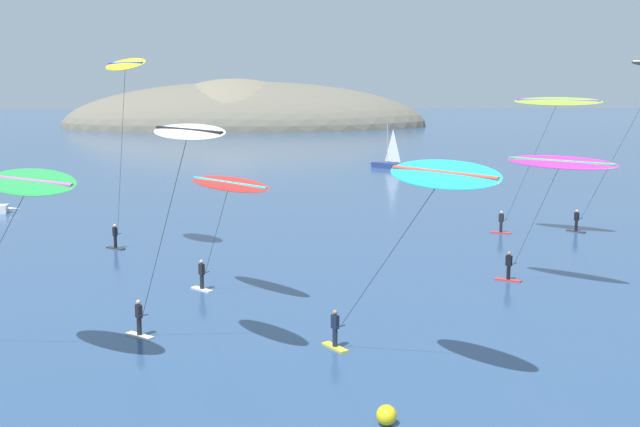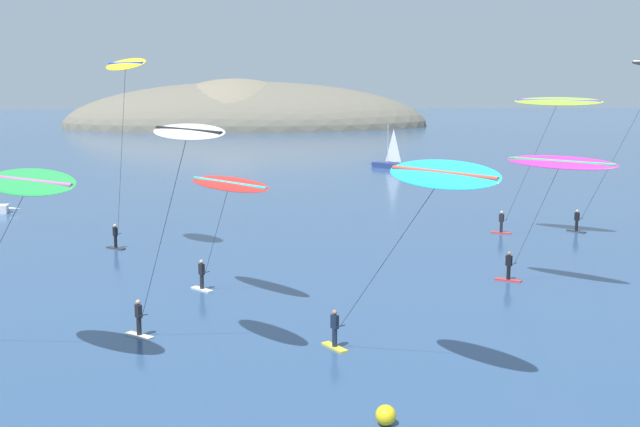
# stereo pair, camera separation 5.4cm
# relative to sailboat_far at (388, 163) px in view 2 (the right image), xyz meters

# --- Properties ---
(headland_island) EXTENTS (89.77, 52.36, 23.47)m
(headland_island) POSITION_rel_sailboat_far_xyz_m (-20.01, 96.58, -0.64)
(headland_island) COLOR #6B6656
(headland_island) RESTS_ON ground
(sailboat_far) EXTENTS (4.78, 4.99, 5.70)m
(sailboat_far) POSITION_rel_sailboat_far_xyz_m (0.00, 0.00, 0.00)
(sailboat_far) COLOR navy
(sailboat_far) RESTS_ON ground
(kitesurfer_yellow) EXTENTS (4.11, 4.61, 12.90)m
(kitesurfer_yellow) POSITION_rel_sailboat_far_xyz_m (-25.66, -50.30, 10.80)
(kitesurfer_yellow) COLOR #2D2D33
(kitesurfer_yellow) RESTS_ON ground
(kitesurfer_magenta) EXTENTS (5.34, 5.14, 7.42)m
(kitesurfer_magenta) POSITION_rel_sailboat_far_xyz_m (-1.03, -61.36, 5.86)
(kitesurfer_magenta) COLOR red
(kitesurfer_magenta) RESTS_ON ground
(kitesurfer_cyan) EXTENTS (6.04, 7.90, 8.61)m
(kitesurfer_cyan) POSITION_rel_sailboat_far_xyz_m (-10.85, -74.77, 6.87)
(kitesurfer_cyan) COLOR yellow
(kitesurfer_cyan) RESTS_ON ground
(kitesurfer_lime) EXTENTS (6.77, 5.21, 10.28)m
(kitesurfer_lime) POSITION_rel_sailboat_far_xyz_m (3.96, -47.50, 8.67)
(kitesurfer_lime) COLOR red
(kitesurfer_lime) RESTS_ON ground
(kitesurfer_green) EXTENTS (7.78, 6.52, 8.07)m
(kitesurfer_green) POSITION_rel_sailboat_far_xyz_m (-26.37, -71.71, 6.43)
(kitesurfer_green) COLOR red
(kitesurfer_green) RESTS_ON ground
(kitesurfer_white) EXTENTS (5.38, 6.73, 9.80)m
(kitesurfer_white) POSITION_rel_sailboat_far_xyz_m (-20.20, -71.54, 7.99)
(kitesurfer_white) COLOR silver
(kitesurfer_white) RESTS_ON ground
(kitesurfer_red) EXTENTS (4.85, 5.58, 6.52)m
(kitesurfer_red) POSITION_rel_sailboat_far_xyz_m (-18.84, -62.08, 5.06)
(kitesurfer_red) COLOR silver
(kitesurfer_red) RESTS_ON ground
(marker_buoy) EXTENTS (0.70, 0.70, 0.70)m
(marker_buoy) POSITION_rel_sailboat_far_xyz_m (-13.09, -78.38, -0.29)
(marker_buoy) COLOR yellow
(marker_buoy) RESTS_ON ground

